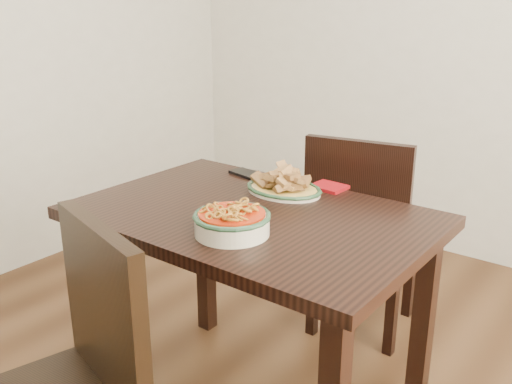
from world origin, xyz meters
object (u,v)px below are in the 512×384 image
Objects in this scene: chair_near at (69,381)px; noodle_bowl at (232,220)px; smartphone at (246,174)px; fish_plate at (284,180)px; chair_far at (362,227)px; dining_table at (252,243)px.

noodle_bowl is at bearing 93.43° from chair_near.
fish_plate is at bearing -9.14° from smartphone.
chair_far is 0.54m from fish_plate.
dining_table is at bearing 73.46° from chair_far.
chair_far is 0.54m from smartphone.
dining_table is 8.47× the size of smartphone.
dining_table is 1.25× the size of chair_near.
chair_far is 3.27× the size of fish_plate.
fish_plate reaches higher than noodle_bowl.
chair_near is 3.27× the size of fish_plate.
noodle_bowl is (-0.00, -0.83, 0.29)m from chair_far.
dining_table is at bearing -37.89° from smartphone.
chair_far reaches higher than fish_plate.
chair_near is at bearing -66.23° from smartphone.
chair_near is 0.60m from noodle_bowl.
dining_table is 4.93× the size of noodle_bowl.
dining_table is 0.67m from chair_far.
chair_near is at bearing -91.03° from fish_plate.
chair_near reaches higher than noodle_bowl.
chair_near is (-0.04, -0.69, -0.14)m from dining_table.
smartphone is (-0.24, 0.09, -0.04)m from fish_plate.
smartphone is at bearing 124.15° from noodle_bowl.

